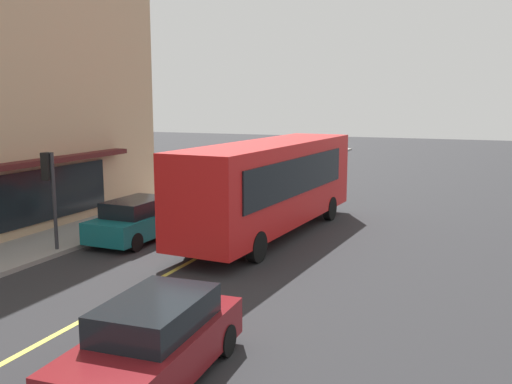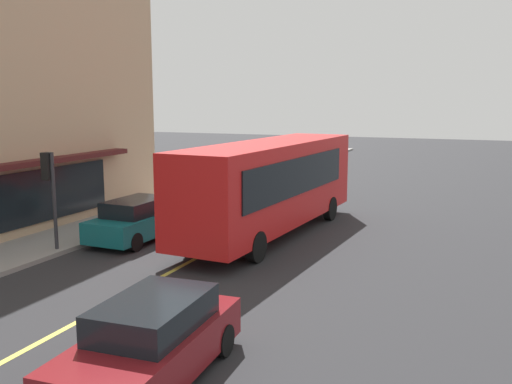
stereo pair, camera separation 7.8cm
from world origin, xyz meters
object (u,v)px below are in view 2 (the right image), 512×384
at_px(traffic_light, 49,177).
at_px(car_black, 256,180).
at_px(car_teal, 139,220).
at_px(car_maroon, 151,342).
at_px(bus, 271,183).
at_px(pedestrian_mid_block, 197,181).
at_px(pedestrian_waiting, 204,169).

distance_m(traffic_light, car_black, 13.92).
bearing_deg(car_teal, traffic_light, 147.35).
bearing_deg(traffic_light, car_maroon, -128.37).
height_order(bus, car_black, bus).
distance_m(bus, car_black, 9.56).
height_order(car_maroon, pedestrian_mid_block, pedestrian_mid_block).
distance_m(traffic_light, car_maroon, 10.14).
relative_size(bus, pedestrian_waiting, 6.40).
height_order(pedestrian_waiting, pedestrian_mid_block, pedestrian_waiting).
distance_m(traffic_light, pedestrian_waiting, 13.78).
bearing_deg(pedestrian_waiting, traffic_light, -173.86).
xyz_separation_m(car_teal, car_maroon, (-8.78, -6.17, 0.00)).
bearing_deg(pedestrian_waiting, car_teal, -164.24).
relative_size(traffic_light, pedestrian_mid_block, 2.07).
relative_size(traffic_light, car_black, 0.74).
height_order(traffic_light, car_maroon, traffic_light).
height_order(car_black, pedestrian_waiting, pedestrian_waiting).
distance_m(bus, car_maroon, 11.61).
bearing_deg(traffic_light, pedestrian_mid_block, 0.57).
relative_size(car_teal, pedestrian_mid_block, 2.81).
distance_m(car_black, car_teal, 11.12).
distance_m(car_maroon, pedestrian_waiting, 21.91).
height_order(traffic_light, car_black, traffic_light).
bearing_deg(bus, car_maroon, -169.86).
bearing_deg(car_maroon, bus, 10.14).
height_order(car_black, car_teal, same).
distance_m(pedestrian_waiting, pedestrian_mid_block, 3.64).
distance_m(car_black, pedestrian_mid_block, 3.89).
relative_size(traffic_light, car_teal, 0.74).
distance_m(traffic_light, car_teal, 3.55).
bearing_deg(pedestrian_mid_block, pedestrian_waiting, 22.01).
height_order(bus, pedestrian_mid_block, bus).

